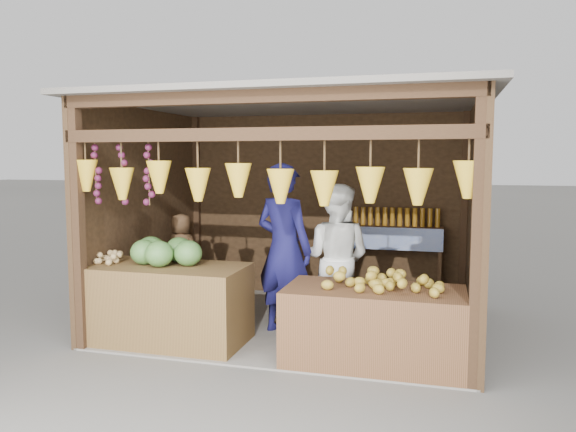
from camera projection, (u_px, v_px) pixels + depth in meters
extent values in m
plane|color=#514F49|center=(297.00, 324.00, 6.72)|extent=(80.00, 80.00, 0.00)
cube|color=slate|center=(297.00, 324.00, 6.72)|extent=(4.00, 3.00, 0.02)
cube|color=black|center=(323.00, 206.00, 8.03)|extent=(4.00, 0.06, 2.60)
cube|color=black|center=(144.00, 212.00, 7.12)|extent=(0.06, 3.00, 2.60)
cube|color=black|center=(476.00, 222.00, 6.07)|extent=(0.06, 3.00, 2.60)
cube|color=#605B54|center=(297.00, 102.00, 6.46)|extent=(4.30, 3.30, 0.06)
cube|color=black|center=(78.00, 225.00, 5.72)|extent=(0.11, 0.11, 2.60)
cube|color=black|center=(478.00, 240.00, 4.70)|extent=(0.11, 0.11, 2.60)
cube|color=black|center=(197.00, 204.00, 8.49)|extent=(0.11, 0.11, 2.60)
cube|color=black|center=(465.00, 210.00, 7.46)|extent=(0.11, 0.11, 2.60)
cube|color=black|center=(258.00, 134.00, 5.12)|extent=(4.00, 0.12, 0.12)
cube|color=black|center=(257.00, 96.00, 5.09)|extent=(4.00, 0.12, 0.12)
cube|color=#382314|center=(396.00, 228.00, 7.59)|extent=(1.25, 0.30, 0.05)
cube|color=#382314|center=(352.00, 264.00, 7.79)|extent=(0.05, 0.28, 1.05)
cube|color=#382314|center=(439.00, 268.00, 7.49)|extent=(0.05, 0.28, 1.05)
cube|color=blue|center=(395.00, 239.00, 7.45)|extent=(1.25, 0.02, 0.30)
cube|color=#52391B|center=(168.00, 304.00, 6.01)|extent=(1.68, 0.85, 0.85)
cube|color=#492F18|center=(374.00, 327.00, 5.38)|extent=(1.70, 0.85, 0.74)
cube|color=black|center=(183.00, 299.00, 7.37)|extent=(0.30, 0.30, 0.28)
imported|color=#131244|center=(284.00, 249.00, 6.28)|extent=(0.82, 0.68, 1.93)
imported|color=white|center=(336.00, 258.00, 6.41)|extent=(0.90, 0.74, 1.70)
imported|color=#4F351F|center=(182.00, 251.00, 7.31)|extent=(0.53, 0.39, 0.99)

